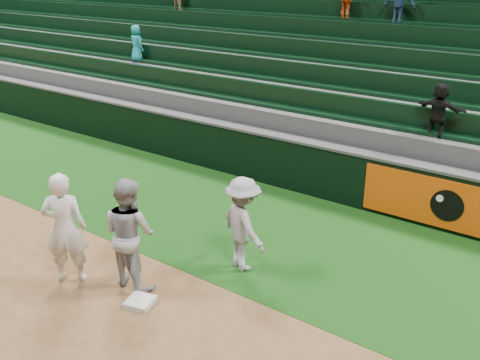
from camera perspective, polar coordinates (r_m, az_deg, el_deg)
name	(u,v)px	position (r m, az deg, el deg)	size (l,w,h in m)	color
ground	(138,292)	(9.03, -10.81, -11.65)	(70.00, 70.00, 0.00)	brown
foul_grass	(245,224)	(10.97, 0.53, -4.71)	(36.00, 4.20, 0.01)	#0F360D
first_base	(140,302)	(8.71, -10.60, -12.68)	(0.40, 0.40, 0.09)	silver
first_baseman	(65,228)	(9.17, -18.17, -4.91)	(0.70, 0.46, 1.93)	silver
baserunner	(130,233)	(8.80, -11.68, -5.56)	(0.91, 0.71, 1.88)	#9A9CA4
base_coach	(243,224)	(9.09, 0.33, -4.74)	(1.09, 0.62, 1.68)	#9799A4
field_wall	(301,165)	(12.42, 6.53, 1.61)	(36.00, 0.45, 1.25)	black
stadium_seating	(370,90)	(15.41, 13.69, 9.34)	(36.00, 5.95, 4.85)	#3C3C3F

